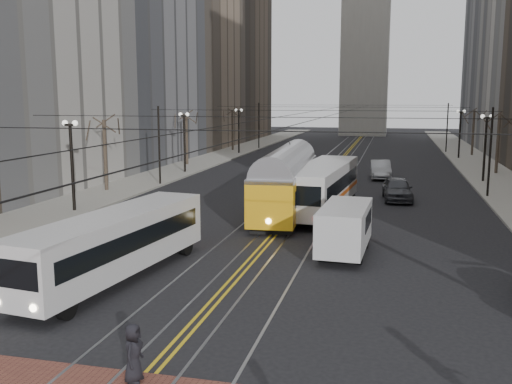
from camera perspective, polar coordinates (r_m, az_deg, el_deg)
The scene contains 17 objects.
ground at distance 16.98m, azimuth -9.08°, elevation -15.99°, with size 260.00×260.00×0.00m, color black.
sidewalk_left at distance 63.16m, azimuth -5.98°, elevation 2.80°, with size 5.00×140.00×0.15m, color gray.
sidewalk_right at distance 60.21m, azimuth 22.05°, elevation 1.85°, with size 5.00×140.00×0.15m, color gray.
streetcar_rails at distance 59.86m, azimuth 7.70°, elevation 2.34°, with size 4.80×130.00×0.02m, color gray.
centre_lines at distance 59.86m, azimuth 7.70°, elevation 2.34°, with size 0.42×130.00×0.01m, color gold.
building_left_mid at distance 68.59m, azimuth -14.63°, elevation 17.26°, with size 16.00×20.00×34.00m, color slate.
building_left_far at distance 105.74m, azimuth -4.03°, elevation 16.28°, with size 16.00×20.00×40.00m, color brown.
lamp_posts at distance 43.52m, azimuth 5.53°, elevation 3.47°, with size 27.60×57.20×5.60m.
street_trees at distance 49.93m, azimuth 6.59°, elevation 4.21°, with size 31.68×53.28×5.60m.
trolley_wires at distance 49.44m, azimuth 6.55°, elevation 5.29°, with size 25.96×120.00×6.60m.
transit_bus at distance 23.64m, azimuth -13.93°, elevation -5.33°, with size 2.25×10.82×2.70m, color silver.
streetcar at distance 36.38m, azimuth 3.04°, elevation 0.48°, with size 2.57×13.82×3.26m, color #F0AC15.
rear_bus at distance 36.42m, azimuth 6.71°, elevation 0.32°, with size 2.58×11.89×3.10m, color silver.
cargo_van at distance 26.90m, azimuth 8.87°, elevation -3.80°, with size 2.02×5.26×2.33m, color silver.
sedan_grey at distance 41.98m, azimuth 13.95°, elevation 0.30°, with size 1.95×4.86×1.66m, color #3B3D42.
sedan_silver at distance 53.21m, azimuth 12.33°, elevation 2.22°, with size 1.73×4.97×1.64m, color #94979B.
pedestrian_a at distance 15.50m, azimuth -12.17°, elevation -15.44°, with size 0.76×0.50×1.56m, color black.
Camera 1 is at (6.07, -14.11, 7.24)m, focal length 40.00 mm.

